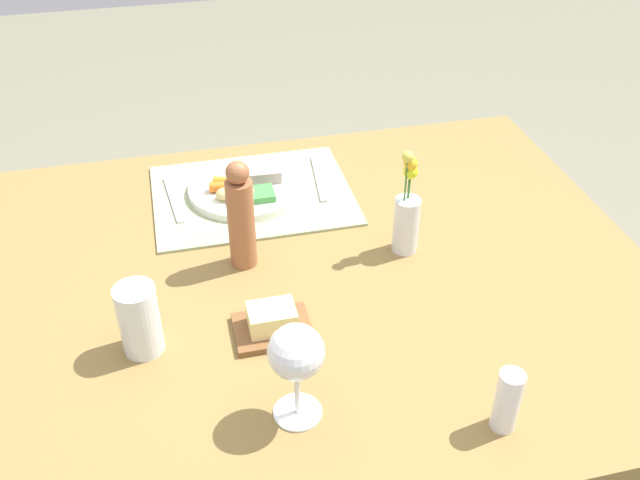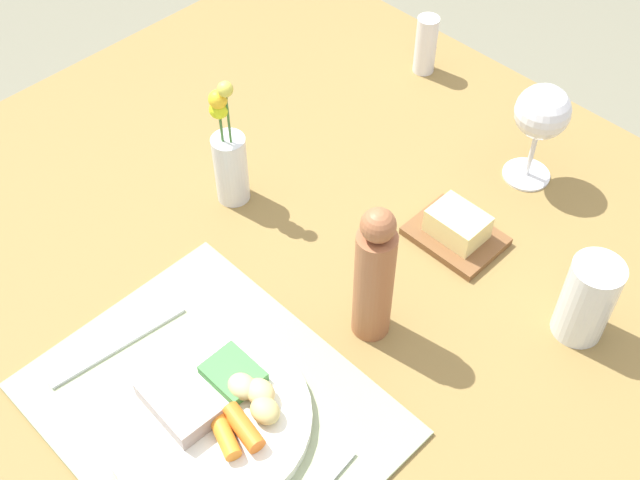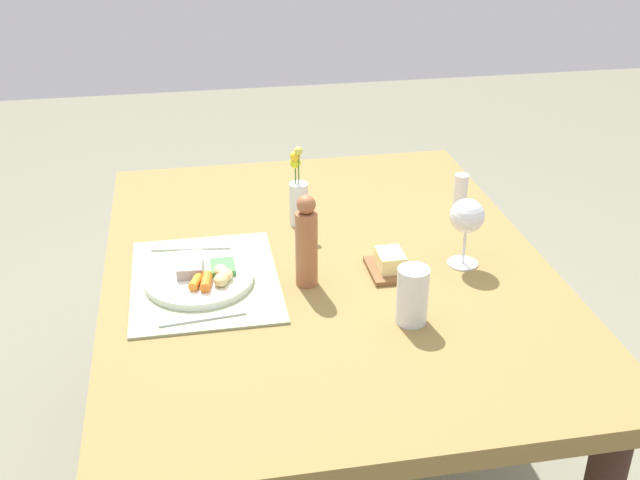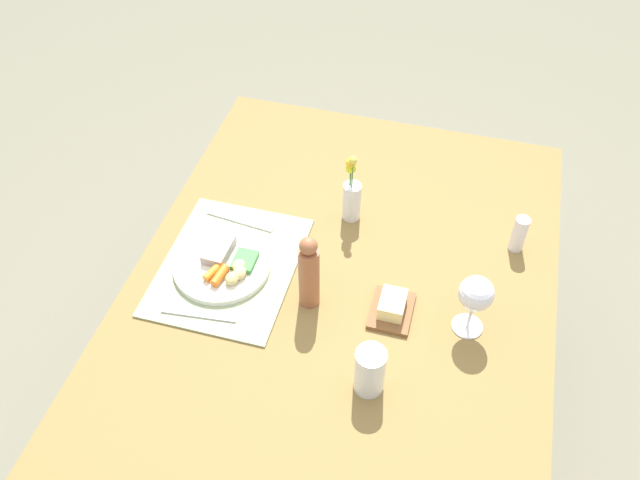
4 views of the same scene
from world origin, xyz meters
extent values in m
plane|color=slate|center=(0.00, 0.00, 0.00)|extent=(8.00, 8.00, 0.00)
cube|color=olive|center=(0.00, 0.00, 0.71)|extent=(1.36, 1.06, 0.05)
cylinder|color=#351F19|center=(-0.60, -0.44, 0.34)|extent=(0.08, 0.08, 0.68)
cylinder|color=#351F19|center=(-0.60, 0.44, 0.34)|extent=(0.08, 0.08, 0.68)
cube|color=#97A57C|center=(0.03, -0.29, 0.73)|extent=(0.43, 0.34, 0.01)
cylinder|color=white|center=(0.05, -0.31, 0.74)|extent=(0.25, 0.25, 0.02)
cube|color=#A19289|center=(0.02, -0.33, 0.77)|extent=(0.10, 0.06, 0.03)
cylinder|color=orange|center=(0.08, -0.31, 0.76)|extent=(0.07, 0.04, 0.02)
cylinder|color=orange|center=(0.09, -0.29, 0.76)|extent=(0.06, 0.03, 0.02)
ellipsoid|color=#C5C181|center=(0.05, -0.26, 0.76)|extent=(0.04, 0.03, 0.03)
ellipsoid|color=#DDC078|center=(0.07, -0.25, 0.77)|extent=(0.04, 0.03, 0.03)
ellipsoid|color=tan|center=(0.10, -0.26, 0.76)|extent=(0.04, 0.03, 0.03)
cube|color=#439244|center=(0.03, -0.25, 0.76)|extent=(0.07, 0.06, 0.01)
cube|color=silver|center=(-0.12, -0.32, 0.74)|extent=(0.04, 0.19, 0.00)
cube|color=silver|center=(0.20, -0.31, 0.74)|extent=(0.03, 0.19, 0.00)
cylinder|color=#9D5F3B|center=(0.09, -0.06, 0.82)|extent=(0.05, 0.05, 0.18)
sphere|color=#9D5F3B|center=(0.09, -0.06, 0.93)|extent=(0.04, 0.04, 0.04)
cylinder|color=silver|center=(-0.23, -0.03, 0.79)|extent=(0.05, 0.05, 0.12)
cylinder|color=#3F7233|center=(-0.23, -0.04, 0.83)|extent=(0.00, 0.00, 0.19)
sphere|color=yellow|center=(-0.23, -0.04, 0.92)|extent=(0.03, 0.03, 0.03)
cylinder|color=#3F7233|center=(-0.22, -0.03, 0.83)|extent=(0.00, 0.00, 0.21)
sphere|color=#D5D049|center=(-0.22, -0.03, 0.94)|extent=(0.02, 0.02, 0.02)
cylinder|color=#3F7233|center=(-0.23, -0.04, 0.82)|extent=(0.00, 0.00, 0.17)
sphere|color=#D3E41E|center=(-0.23, -0.04, 0.90)|extent=(0.03, 0.03, 0.03)
cylinder|color=white|center=(0.06, 0.32, 0.73)|extent=(0.07, 0.07, 0.00)
cylinder|color=white|center=(0.06, 0.32, 0.78)|extent=(0.01, 0.01, 0.09)
sphere|color=white|center=(0.06, 0.32, 0.86)|extent=(0.08, 0.08, 0.08)
cylinder|color=white|center=(-0.23, 0.41, 0.78)|extent=(0.04, 0.04, 0.11)
cylinder|color=silver|center=(0.28, 0.13, 0.79)|extent=(0.07, 0.07, 0.13)
cylinder|color=silver|center=(0.28, 0.13, 0.77)|extent=(0.06, 0.06, 0.07)
cube|color=brown|center=(0.07, 0.14, 0.74)|extent=(0.13, 0.10, 0.01)
cube|color=#F3E190|center=(0.07, 0.14, 0.76)|extent=(0.08, 0.06, 0.04)
camera|label=1|loc=(0.20, 1.02, 1.57)|focal=39.92mm
camera|label=2|loc=(0.48, -0.55, 1.62)|focal=45.59mm
camera|label=3|loc=(1.61, -0.31, 1.64)|focal=43.58mm
camera|label=4|loc=(1.04, 0.22, 2.03)|focal=37.09mm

